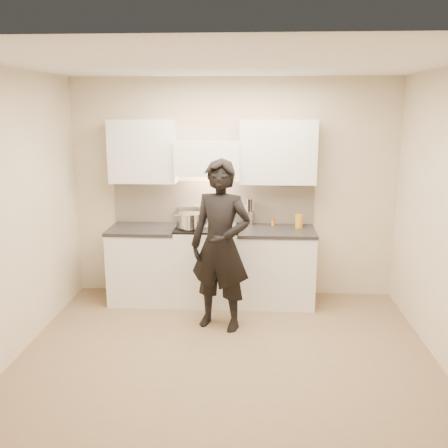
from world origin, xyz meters
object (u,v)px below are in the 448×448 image
(wok, at_px, (220,216))
(person, at_px, (221,246))
(counter_right, at_px, (276,266))
(stove, at_px, (208,264))
(utensil_crock, at_px, (249,217))

(wok, xyz_separation_m, person, (0.06, -0.89, -0.13))
(counter_right, xyz_separation_m, wok, (-0.69, 0.14, 0.59))
(stove, relative_size, utensil_crock, 3.01)
(counter_right, relative_size, utensil_crock, 2.89)
(utensil_crock, relative_size, person, 0.17)
(stove, height_order, wok, wok)
(counter_right, xyz_separation_m, person, (-0.62, -0.75, 0.45))
(stove, distance_m, counter_right, 0.83)
(wok, xyz_separation_m, utensil_crock, (0.36, 0.08, -0.03))
(stove, bearing_deg, counter_right, 0.00)
(counter_right, distance_m, person, 1.07)
(person, bearing_deg, utensil_crock, 92.18)
(wok, height_order, utensil_crock, utensil_crock)
(stove, height_order, utensil_crock, utensil_crock)
(stove, xyz_separation_m, counter_right, (0.83, 0.00, -0.01))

